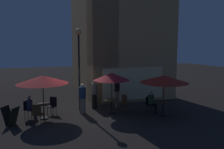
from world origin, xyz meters
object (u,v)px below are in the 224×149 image
object	(u,v)px
cafe_chair_4	(149,103)
patron_seated_1	(152,101)
cafe_table_2	(163,106)
patron_seated_0	(30,106)
cafe_table_1	(44,109)
patio_umbrella_2	(164,79)
cafe_chair_2	(38,113)
patron_standing_3	(117,92)
menu_sandwich_board	(11,116)
street_lamp_near_corner	(79,52)
cafe_chair_3	(53,104)
cafe_table_0	(112,103)
cafe_chair_1	(28,108)
cafe_chair_0	(123,102)
patio_umbrella_1	(43,80)
patio_umbrella_0	(112,77)
patron_standing_2	(94,94)
patron_standing_4	(83,98)

from	to	relation	value
cafe_chair_4	patron_seated_1	distance (m)	0.19
cafe_table_2	patron_seated_0	bearing A→B (deg)	165.08
cafe_table_1	patron_seated_0	xyz separation A→B (m)	(-0.64, 0.26, 0.15)
patron_seated_0	patio_umbrella_2	bearing A→B (deg)	7.16
cafe_chair_2	patron_standing_3	size ratio (longest dim) A/B	0.55
cafe_table_2	patron_seated_0	world-z (taller)	patron_seated_0
menu_sandwich_board	cafe_chair_2	xyz separation A→B (m)	(1.20, -0.22, 0.10)
street_lamp_near_corner	cafe_chair_4	distance (m)	4.88
cafe_table_2	cafe_chair_3	size ratio (longest dim) A/B	0.83
cafe_table_0	cafe_chair_2	size ratio (longest dim) A/B	0.82
cafe_table_1	patron_seated_0	distance (m)	0.71
street_lamp_near_corner	cafe_chair_3	distance (m)	3.24
cafe_chair_1	cafe_table_1	bearing A→B (deg)	-0.00
cafe_chair_0	patron_seated_0	xyz separation A→B (m)	(-4.99, 0.24, 0.13)
cafe_table_2	cafe_table_1	bearing A→B (deg)	165.87
patio_umbrella_1	patio_umbrella_0	bearing A→B (deg)	-3.87
patio_umbrella_2	patron_standing_2	xyz separation A→B (m)	(-3.12, 2.58, -1.14)
patio_umbrella_2	cafe_chair_0	size ratio (longest dim) A/B	2.72
cafe_table_1	patron_seated_1	size ratio (longest dim) A/B	0.64
cafe_chair_3	patron_standing_4	size ratio (longest dim) A/B	0.57
cafe_table_1	patron_standing_3	world-z (taller)	patron_standing_3
cafe_chair_0	patron_seated_0	world-z (taller)	patron_seated_0
patio_umbrella_1	patron_standing_2	size ratio (longest dim) A/B	1.52
patron_standing_4	cafe_table_1	bearing A→B (deg)	105.65
patio_umbrella_1	patio_umbrella_2	size ratio (longest dim) A/B	1.02
cafe_chair_0	patron_standing_3	xyz separation A→B (m)	(-0.02, 0.95, 0.35)
patron_standing_2	patio_umbrella_1	bearing A→B (deg)	132.26
patron_standing_3	cafe_table_2	bearing A→B (deg)	50.69
cafe_chair_3	patron_standing_4	xyz separation A→B (m)	(1.59, -0.36, 0.28)
street_lamp_near_corner	patron_seated_0	xyz separation A→B (m)	(-2.66, -0.68, -2.72)
patio_umbrella_0	cafe_chair_0	distance (m)	1.71
menu_sandwich_board	patio_umbrella_0	xyz separation A→B (m)	(5.08, 0.29, 1.59)
cafe_chair_2	cafe_chair_4	world-z (taller)	cafe_chair_2
patron_standing_2	street_lamp_near_corner	bearing A→B (deg)	119.69
patio_umbrella_1	cafe_table_2	bearing A→B (deg)	-14.13
cafe_chair_0	cafe_chair_3	distance (m)	3.92
street_lamp_near_corner	cafe_chair_2	world-z (taller)	street_lamp_near_corner
cafe_chair_4	cafe_table_0	bearing A→B (deg)	-135.79
patio_umbrella_2	patron_standing_2	bearing A→B (deg)	140.40
street_lamp_near_corner	patio_umbrella_1	bearing A→B (deg)	-154.94
menu_sandwich_board	patio_umbrella_0	bearing A→B (deg)	34.80
cafe_table_1	patio_umbrella_1	size ratio (longest dim) A/B	0.30
patron_standing_3	patron_standing_4	xyz separation A→B (m)	(-2.25, -0.63, -0.06)
cafe_chair_0	patron_standing_3	world-z (taller)	patron_standing_3
cafe_table_0	patron_standing_2	world-z (taller)	patron_standing_2
patron_standing_3	patron_seated_0	bearing A→B (deg)	-65.78
patio_umbrella_2	cafe_chair_1	distance (m)	7.20
menu_sandwich_board	patron_standing_3	bearing A→B (deg)	45.99
cafe_chair_1	patron_seated_0	world-z (taller)	patron_seated_0
cafe_chair_3	patron_standing_2	size ratio (longest dim) A/B	0.56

